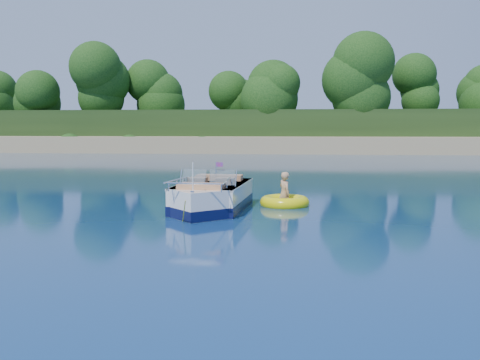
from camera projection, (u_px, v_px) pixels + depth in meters
The scene contains 6 objects.
ground at pixel (263, 226), 12.62m from camera, with size 160.00×160.00×0.00m, color #0A2548.
shoreline at pixel (289, 137), 75.68m from camera, with size 170.00×59.00×6.00m.
treeline at pixel (287, 95), 52.69m from camera, with size 150.00×7.12×8.19m.
motorboat at pixel (211, 199), 15.00m from camera, with size 2.03×5.05×1.68m.
tow_tube at pixel (285, 202), 15.92m from camera, with size 1.85×1.85×0.39m.
boy at pixel (284, 205), 16.01m from camera, with size 0.50×0.33×1.37m, color tan.
Camera 1 is at (0.70, -12.45, 2.32)m, focal length 40.00 mm.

